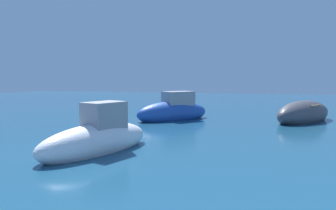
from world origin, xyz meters
TOP-DOWN VIEW (x-y plane):
  - moored_boat_0 at (-4.09, 13.19)m, footprint 3.65×4.37m
  - moored_boat_2 at (-10.87, 4.70)m, footprint 2.51×4.12m
  - moored_boat_4 at (-10.47, 12.15)m, footprint 3.81×3.95m

SIDE VIEW (x-z plane):
  - moored_boat_0 at x=-4.09m, z-range -0.30..1.05m
  - moored_boat_2 at x=-10.87m, z-range -0.45..1.24m
  - moored_boat_4 at x=-10.47m, z-range -0.43..1.31m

